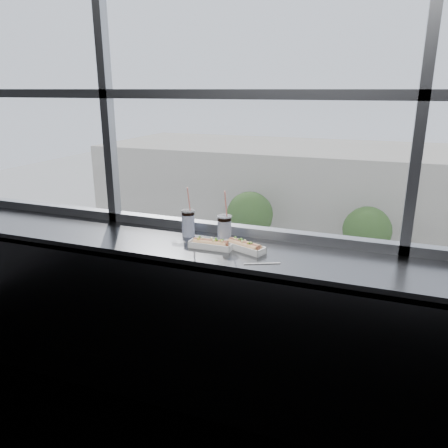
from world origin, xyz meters
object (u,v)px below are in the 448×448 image
(tree_center, at_px, (367,230))
(soda_cup_left, at_px, (188,222))
(hotdog_tray_right, at_px, (244,246))
(tree_left, at_px, (250,215))
(loose_straw, at_px, (262,263))
(car_near_b, at_px, (237,331))
(wrapper, at_px, (179,242))
(car_far_b, at_px, (389,291))
(car_near_a, at_px, (114,309))
(soda_cup_right, at_px, (224,228))
(pedestrian_b, at_px, (369,261))
(hotdog_tray_left, at_px, (211,244))
(pedestrian_a, at_px, (273,255))

(tree_center, bearing_deg, soda_cup_left, -90.69)
(hotdog_tray_right, distance_m, tree_left, 30.73)
(loose_straw, bearing_deg, soda_cup_left, 128.45)
(tree_center, bearing_deg, car_near_b, -114.47)
(tree_left, bearing_deg, car_near_b, -75.40)
(loose_straw, bearing_deg, wrapper, 142.00)
(car_near_b, distance_m, car_far_b, 10.78)
(car_near_a, distance_m, tree_left, 13.03)
(soda_cup_right, distance_m, pedestrian_b, 30.77)
(car_near_b, height_order, car_near_a, car_near_b)
(pedestrian_b, bearing_deg, car_far_b, -72.80)
(hotdog_tray_left, xyz_separation_m, wrapper, (-0.22, 0.00, -0.01))
(soda_cup_left, distance_m, tree_left, 30.51)
(wrapper, bearing_deg, pedestrian_b, 88.61)
(pedestrian_a, distance_m, tree_left, 3.51)
(soda_cup_left, relative_size, tree_center, 0.06)
(soda_cup_left, bearing_deg, hotdog_tray_left, -35.90)
(hotdog_tray_left, xyz_separation_m, pedestrian_a, (-6.34, 27.50, -10.97))
(hotdog_tray_left, relative_size, pedestrian_a, 0.12)
(car_near_b, relative_size, car_far_b, 1.15)
(soda_cup_right, xyz_separation_m, car_near_b, (-5.40, 16.20, -11.01))
(hotdog_tray_left, xyz_separation_m, car_far_b, (1.88, 24.32, -11.08))
(car_far_b, relative_size, tree_left, 1.05)
(pedestrian_b, bearing_deg, car_near_a, -136.61)
(hotdog_tray_right, distance_m, pedestrian_b, 30.81)
(wrapper, xyz_separation_m, car_far_b, (2.10, 24.31, -11.07))
(soda_cup_left, relative_size, pedestrian_a, 0.15)
(wrapper, bearing_deg, loose_straw, -13.40)
(hotdog_tray_right, relative_size, car_far_b, 0.05)
(hotdog_tray_left, height_order, pedestrian_a, hotdog_tray_left)
(car_near_a, height_order, tree_center, tree_center)
(hotdog_tray_right, relative_size, pedestrian_b, 0.13)
(hotdog_tray_right, height_order, car_near_b, hotdog_tray_right)
(pedestrian_a, bearing_deg, pedestrian_b, -79.00)
(loose_straw, relative_size, tree_center, 0.04)
(car_near_b, bearing_deg, soda_cup_right, -165.76)
(hotdog_tray_right, xyz_separation_m, pedestrian_a, (-6.54, 27.46, -10.97))
(loose_straw, xyz_separation_m, wrapper, (-0.58, 0.14, 0.01))
(car_near_a, bearing_deg, tree_center, -47.77)
(soda_cup_left, xyz_separation_m, loose_straw, (0.59, -0.30, -0.09))
(tree_center, bearing_deg, car_far_b, -66.20)
(hotdog_tray_right, relative_size, tree_center, 0.05)
(car_near_a, bearing_deg, hotdog_tray_left, -142.79)
(pedestrian_a, bearing_deg, tree_center, -82.76)
(tree_left, bearing_deg, pedestrian_a, -21.00)
(soda_cup_left, relative_size, car_near_a, 0.06)
(tree_left, relative_size, tree_center, 1.07)
(soda_cup_left, height_order, soda_cup_right, soda_cup_right)
(tree_left, bearing_deg, wrapper, -73.74)
(hotdog_tray_right, height_order, pedestrian_a, hotdog_tray_right)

